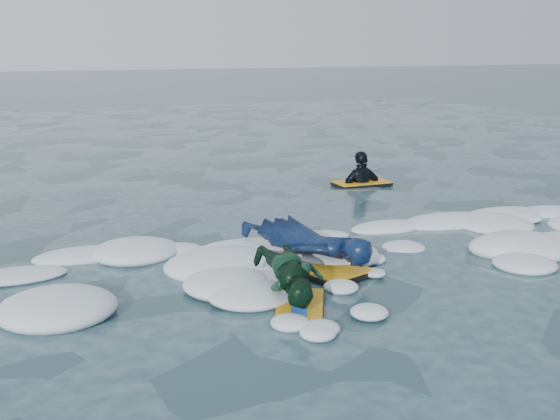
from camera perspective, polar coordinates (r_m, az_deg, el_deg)
The scene contains 5 objects.
ground at distance 7.05m, azimuth -2.36°, elevation -6.69°, with size 120.00×120.00×0.00m, color #18313A.
foam_band at distance 7.98m, azimuth -4.76°, elevation -4.29°, with size 12.00×3.10×0.30m, color white, non-canonical shape.
prone_woman_unit at distance 7.84m, azimuth 2.39°, elevation -2.76°, with size 1.27×1.89×0.47m.
prone_child_unit at distance 6.70m, azimuth 1.04°, elevation -5.56°, with size 0.80×1.31×0.47m.
waiting_rider_unit at distance 12.31m, azimuth 6.62°, elevation 1.47°, with size 0.98×0.55×1.46m.
Camera 1 is at (-2.11, -6.27, 2.42)m, focal length 45.00 mm.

